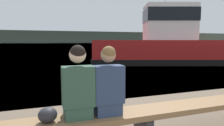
{
  "coord_description": "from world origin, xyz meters",
  "views": [
    {
      "loc": [
        -1.67,
        0.05,
        1.48
      ],
      "look_at": [
        0.27,
        5.54,
        0.83
      ],
      "focal_mm": 32.0,
      "sensor_mm": 36.0,
      "label": 1
    }
  ],
  "objects_px": {
    "bench_main": "(143,116)",
    "person_left": "(78,86)",
    "shopping_bag": "(48,115)",
    "person_right": "(108,85)",
    "tugboat_red": "(163,45)"
  },
  "relations": [
    {
      "from": "person_right",
      "to": "tugboat_red",
      "type": "relative_size",
      "value": 0.09
    },
    {
      "from": "person_right",
      "to": "shopping_bag",
      "type": "xyz_separation_m",
      "value": [
        -0.78,
        -0.01,
        -0.32
      ]
    },
    {
      "from": "tugboat_red",
      "to": "shopping_bag",
      "type": "bearing_deg",
      "value": 159.2
    },
    {
      "from": "person_right",
      "to": "shopping_bag",
      "type": "bearing_deg",
      "value": -179.32
    },
    {
      "from": "person_right",
      "to": "shopping_bag",
      "type": "distance_m",
      "value": 0.84
    },
    {
      "from": "bench_main",
      "to": "person_right",
      "type": "distance_m",
      "value": 0.74
    },
    {
      "from": "person_left",
      "to": "person_right",
      "type": "height_order",
      "value": "person_left"
    },
    {
      "from": "bench_main",
      "to": "person_right",
      "type": "height_order",
      "value": "person_right"
    },
    {
      "from": "shopping_bag",
      "to": "tugboat_red",
      "type": "relative_size",
      "value": 0.02
    },
    {
      "from": "bench_main",
      "to": "person_left",
      "type": "xyz_separation_m",
      "value": [
        -0.95,
        -0.0,
        0.52
      ]
    },
    {
      "from": "person_left",
      "to": "tugboat_red",
      "type": "bearing_deg",
      "value": 50.97
    },
    {
      "from": "person_left",
      "to": "shopping_bag",
      "type": "bearing_deg",
      "value": -178.72
    },
    {
      "from": "shopping_bag",
      "to": "bench_main",
      "type": "bearing_deg",
      "value": 0.54
    },
    {
      "from": "shopping_bag",
      "to": "person_right",
      "type": "bearing_deg",
      "value": 0.68
    },
    {
      "from": "person_left",
      "to": "person_right",
      "type": "relative_size",
      "value": 1.02
    }
  ]
}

